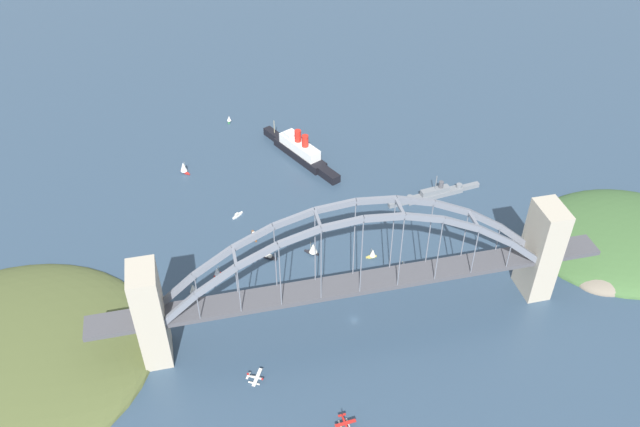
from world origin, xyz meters
TOP-DOWN VIEW (x-y plane):
  - ground_plane at (0.00, 0.00)m, footprint 1400.00×1400.00m
  - harbor_arch_bridge at (-0.00, 0.00)m, footprint 261.75×20.21m
  - headland_east_shore at (171.76, 22.84)m, footprint 115.86×96.58m
  - ocean_liner at (2.62, 153.58)m, footprint 40.67×75.39m
  - naval_cruiser at (78.83, 90.01)m, footprint 64.87×11.51m
  - seaplane_taxiing_near_bridge at (-20.90, -60.02)m, footprint 9.91×8.45m
  - seaplane_second_in_formation at (-56.08, -26.77)m, footprint 8.72×10.23m
  - small_boat_0 at (-80.36, 37.74)m, footprint 6.13×7.23m
  - small_boat_1 at (-10.07, 54.55)m, footprint 8.25×7.11m
  - small_boat_2 at (22.80, 43.79)m, footprint 6.33×3.49m
  - small_boat_3 at (-41.35, 77.29)m, footprint 2.51×10.19m
  - small_boat_4 at (36.62, 29.46)m, footprint 5.95×4.36m
  - small_boat_5 at (-36.34, 57.06)m, footprint 10.65×8.73m
  - small_boat_6 at (-48.63, 98.67)m, footprint 7.18×6.25m
  - small_boat_7 at (-40.15, 212.70)m, footprint 4.05×6.03m
  - small_boat_8 at (-66.29, 48.61)m, footprint 5.88×4.42m
  - small_boat_9 at (-77.85, 153.83)m, footprint 6.88×7.72m

SIDE VIEW (x-z plane):
  - ground_plane at x=0.00m, z-range 0.00..0.00m
  - headland_east_shore at x=171.76m, z-range -10.65..10.65m
  - small_boat_3 at x=-41.35m, z-range -0.32..1.90m
  - small_boat_5 at x=-36.34m, z-range -0.34..1.99m
  - small_boat_6 at x=-48.63m, z-range -0.35..2.05m
  - seaplane_second_in_formation at x=-56.08m, z-range -0.48..4.07m
  - seaplane_taxiing_near_bridge at x=-20.90m, z-range -0.37..4.63m
  - small_boat_7 at x=-40.15m, z-range -0.17..5.47m
  - naval_cruiser at x=78.83m, z-range -5.59..10.99m
  - small_boat_2 at x=22.80m, z-range -0.25..6.65m
  - small_boat_8 at x=-66.29m, z-range -0.25..6.74m
  - small_boat_4 at x=36.62m, z-range -0.22..7.26m
  - small_boat_0 at x=-80.36m, z-range -0.26..7.55m
  - small_boat_1 at x=-10.07m, z-range -0.28..8.30m
  - small_boat_9 at x=-77.85m, z-range -0.34..8.98m
  - ocean_liner at x=2.62m, z-range -4.54..16.50m
  - harbor_arch_bridge at x=0.00m, z-range -7.69..67.48m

